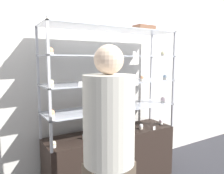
{
  "coord_description": "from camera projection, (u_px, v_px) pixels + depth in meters",
  "views": [
    {
      "loc": [
        -1.29,
        -2.11,
        1.47
      ],
      "look_at": [
        0.0,
        0.0,
        1.17
      ],
      "focal_mm": 35.0,
      "sensor_mm": 36.0,
      "label": 1
    }
  ],
  "objects": [
    {
      "name": "layer_cake_centerpiece",
      "position": [
        122.0,
        101.0,
        2.67
      ],
      "size": [
        0.2,
        0.2,
        0.1
      ],
      "color": "#DBBC84",
      "rests_on": "display_riser_lower"
    },
    {
      "name": "price_tag_3",
      "position": [
        134.0,
        53.0,
        2.36
      ],
      "size": [
        0.04,
        0.0,
        0.04
      ],
      "color": "white",
      "rests_on": "display_riser_upper"
    },
    {
      "name": "cupcake_17",
      "position": [
        115.0,
        25.0,
        2.36
      ],
      "size": [
        0.05,
        0.05,
        0.07
      ],
      "color": "beige",
      "rests_on": "display_riser_top"
    },
    {
      "name": "cupcake_11",
      "position": [
        142.0,
        78.0,
        2.6
      ],
      "size": [
        0.05,
        0.05,
        0.06
      ],
      "color": "beige",
      "rests_on": "display_riser_middle"
    },
    {
      "name": "cupcake_15",
      "position": [
        163.0,
        54.0,
        2.77
      ],
      "size": [
        0.06,
        0.06,
        0.07
      ],
      "color": "beige",
      "rests_on": "display_riser_upper"
    },
    {
      "name": "price_tag_1",
      "position": [
        92.0,
        113.0,
        2.17
      ],
      "size": [
        0.04,
        0.0,
        0.04
      ],
      "color": "white",
      "rests_on": "display_riser_lower"
    },
    {
      "name": "cupcake_4",
      "position": [
        161.0,
        122.0,
        2.87
      ],
      "size": [
        0.05,
        0.05,
        0.06
      ],
      "color": "white",
      "rests_on": "display_base"
    },
    {
      "name": "display_riser_middle",
      "position": [
        112.0,
        83.0,
        2.49
      ],
      "size": [
        1.56,
        0.44,
        0.3
      ],
      "color": "#B7B7BC",
      "rests_on": "display_riser_lower"
    },
    {
      "name": "cupcake_13",
      "position": [
        50.0,
        51.0,
        2.02
      ],
      "size": [
        0.06,
        0.06,
        0.07
      ],
      "color": "beige",
      "rests_on": "display_riser_upper"
    },
    {
      "name": "cupcake_2",
      "position": [
        114.0,
        130.0,
        2.53
      ],
      "size": [
        0.05,
        0.05,
        0.06
      ],
      "color": "white",
      "rests_on": "display_base"
    },
    {
      "name": "customer_figure",
      "position": [
        109.0,
        148.0,
        1.57
      ],
      "size": [
        0.37,
        0.37,
        1.58
      ],
      "color": "brown",
      "rests_on": "ground_plane"
    },
    {
      "name": "cupcake_8",
      "position": [
        51.0,
        83.0,
        2.05
      ],
      "size": [
        0.05,
        0.05,
        0.06
      ],
      "color": "#CCB28C",
      "rests_on": "display_riser_middle"
    },
    {
      "name": "display_riser_upper",
      "position": [
        112.0,
        57.0,
        2.45
      ],
      "size": [
        1.56,
        0.44,
        0.3
      ],
      "color": "#B7B7BC",
      "rests_on": "display_riser_middle"
    },
    {
      "name": "cupcake_18",
      "position": [
        165.0,
        30.0,
        2.73
      ],
      "size": [
        0.05,
        0.05,
        0.07
      ],
      "color": "white",
      "rests_on": "display_riser_top"
    },
    {
      "name": "cupcake_5",
      "position": [
        52.0,
        113.0,
        2.11
      ],
      "size": [
        0.06,
        0.06,
        0.07
      ],
      "color": "#CCB28C",
      "rests_on": "display_riser_lower"
    },
    {
      "name": "cupcake_3",
      "position": [
        141.0,
        127.0,
        2.67
      ],
      "size": [
        0.05,
        0.05,
        0.06
      ],
      "color": "beige",
      "rests_on": "display_base"
    },
    {
      "name": "cupcake_0",
      "position": [
        54.0,
        144.0,
        2.11
      ],
      "size": [
        0.05,
        0.05,
        0.06
      ],
      "color": "white",
      "rests_on": "display_base"
    },
    {
      "name": "back_wall",
      "position": [
        97.0,
        74.0,
        2.79
      ],
      "size": [
        8.0,
        0.05,
        2.6
      ],
      "color": "silver",
      "rests_on": "ground_plane"
    },
    {
      "name": "cupcake_6",
      "position": [
        97.0,
        108.0,
        2.33
      ],
      "size": [
        0.06,
        0.06,
        0.07
      ],
      "color": "beige",
      "rests_on": "display_riser_lower"
    },
    {
      "name": "cupcake_16",
      "position": [
        49.0,
        18.0,
        1.95
      ],
      "size": [
        0.05,
        0.05,
        0.07
      ],
      "color": "beige",
      "rests_on": "display_riser_top"
    },
    {
      "name": "cupcake_12",
      "position": [
        165.0,
        77.0,
        2.76
      ],
      "size": [
        0.05,
        0.05,
        0.06
      ],
      "color": "white",
      "rests_on": "display_riser_middle"
    },
    {
      "name": "sheet_cake_frosted",
      "position": [
        144.0,
        28.0,
        2.59
      ],
      "size": [
        0.24,
        0.16,
        0.07
      ],
      "color": "brown",
      "rests_on": "display_riser_top"
    },
    {
      "name": "cupcake_7",
      "position": [
        163.0,
        100.0,
        2.81
      ],
      "size": [
        0.06,
        0.06,
        0.07
      ],
      "color": "white",
      "rests_on": "display_riser_lower"
    },
    {
      "name": "cupcake_9",
      "position": [
        87.0,
        81.0,
        2.24
      ],
      "size": [
        0.05,
        0.05,
        0.06
      ],
      "color": "#CCB28C",
      "rests_on": "display_riser_middle"
    },
    {
      "name": "cupcake_10",
      "position": [
        117.0,
        80.0,
        2.4
      ],
      "size": [
        0.05,
        0.05,
        0.06
      ],
      "color": "beige",
      "rests_on": "display_riser_middle"
    },
    {
      "name": "display_base",
      "position": [
        112.0,
        158.0,
        2.6
      ],
      "size": [
        1.56,
        0.44,
        0.64
      ],
      "color": "black",
      "rests_on": "ground_plane"
    },
    {
      "name": "price_tag_2",
      "position": [
        80.0,
        84.0,
        2.07
      ],
      "size": [
        0.04,
        0.0,
        0.04
      ],
      "color": "white",
      "rests_on": "display_riser_middle"
    },
    {
      "name": "price_tag_0",
      "position": [
        154.0,
        128.0,
        2.63
      ],
      "size": [
        0.04,
        0.0,
        0.04
      ],
      "color": "white",
      "rests_on": "display_base"
    },
    {
      "name": "price_tag_4",
      "position": [
        164.0,
        28.0,
        2.55
      ],
      "size": [
        0.04,
        0.0,
        0.04
      ],
      "color": "white",
      "rests_on": "display_riser_top"
    },
    {
      "name": "cupcake_1",
      "position": [
        85.0,
        136.0,
        2.32
      ],
      "size": [
        0.05,
        0.05,
        0.06
      ],
      "color": "beige",
      "rests_on": "display_base"
    },
    {
      "name": "cupcake_14",
      "position": [
        116.0,
        52.0,
        2.35
      ],
      "size": [
        0.06,
        0.06,
        0.07
      ],
      "color": "white",
      "rests_on": "display_riser_upper"
    },
    {
      "name": "display_riser_top",
      "position": [
        112.0,
        30.0,
        2.42
      ],
      "size": [
        1.56,
        0.44,
        0.3
      ],
      "color": "#B7B7BC",
      "rests_on": "display_riser_upper"
    },
    {
      "name": "display_riser_lower",
      "position": [
        112.0,
        109.0,
        2.52
      ],
      "size": [
        1.56,
        0.44,
        0.3
      ],
      "color": "#B7B7BC",
      "rests_on": "display_base"
    }
  ]
}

